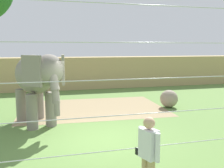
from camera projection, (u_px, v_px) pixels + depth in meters
The scene contains 7 objects.
ground_plane at pixel (99, 139), 8.47m from camera, with size 120.00×120.00×0.00m, color #5B7F3D.
dirt_patch at pixel (93, 108), 12.77m from camera, with size 6.83×4.75×0.01m, color #937F5B.
embankment_wall at pixel (66, 73), 18.75m from camera, with size 36.00×1.80×2.25m, color tan.
elephant at pixel (37, 78), 9.74m from camera, with size 2.16×3.51×2.72m.
enrichment_ball at pixel (169, 99), 12.88m from camera, with size 0.87×0.87×0.87m, color gray.
cable_fence at pixel (127, 92), 5.57m from camera, with size 12.57×0.24×3.98m.
zookeeper at pixel (148, 156), 4.89m from camera, with size 0.33×0.57×1.67m.
Camera 1 is at (-1.75, -7.96, 2.94)m, focal length 41.84 mm.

